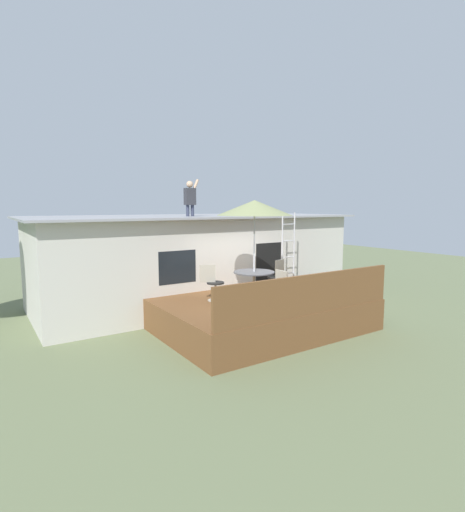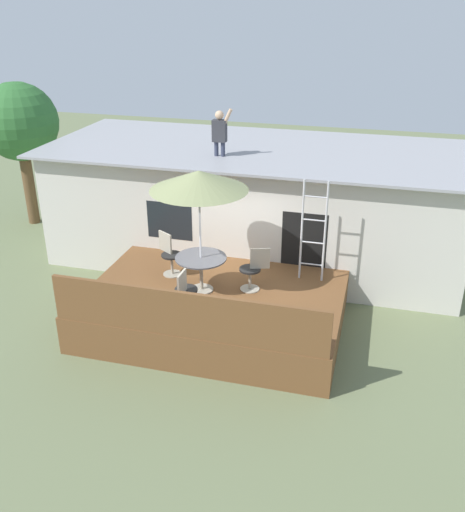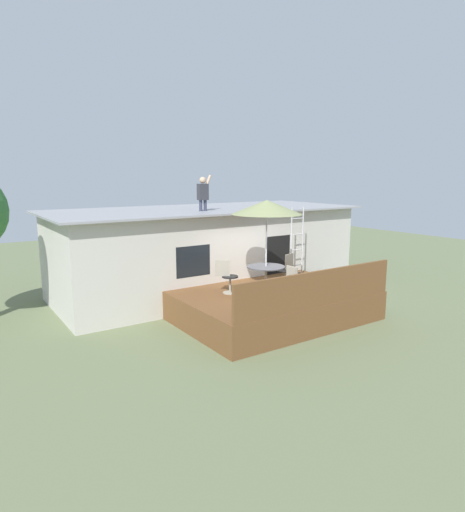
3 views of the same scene
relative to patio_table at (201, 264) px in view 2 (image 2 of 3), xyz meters
The scene contains 12 objects.
ground_plane 1.42m from the patio_table, 18.99° to the left, with size 40.00×40.00×0.00m, color #66704C.
house 3.71m from the patio_table, 85.68° to the left, with size 10.50×4.50×2.89m.
deck 1.03m from the patio_table, 18.99° to the left, with size 5.19×3.77×0.80m, color brown.
deck_railing 1.77m from the patio_table, 80.90° to the right, with size 5.09×0.08×0.90m, color brown.
patio_table is the anchor object (origin of this frame).
patio_umbrella 1.76m from the patio_table, 90.00° to the left, with size 1.90×1.90×2.54m.
step_ladder 2.41m from the patio_table, 27.30° to the left, with size 0.52×0.04×2.20m.
person_figure 3.46m from the patio_table, 97.90° to the left, with size 0.47×0.20×1.11m.
patio_chair_left 1.06m from the patio_table, 148.38° to the left, with size 0.57×0.45×0.92m.
patio_chair_right 1.07m from the patio_table, 17.06° to the left, with size 0.61×0.44×0.92m.
patio_chair_near 0.96m from the patio_table, 90.76° to the right, with size 0.44×0.62×0.92m.
backyard_tree 8.11m from the patio_table, 148.01° to the left, with size 2.20×2.20×4.15m.
Camera 2 is at (3.03, -9.85, 6.37)m, focal length 39.76 mm.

